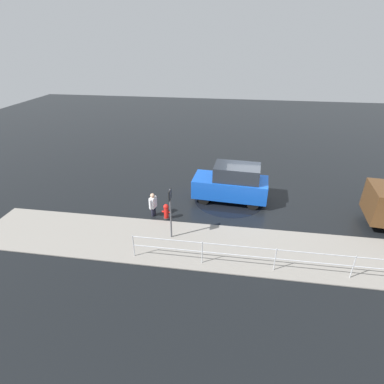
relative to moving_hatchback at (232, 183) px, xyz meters
The scene contains 8 objects.
ground_plane 1.38m from the moving_hatchback, behind, with size 60.00×60.00×0.00m, color black.
kerb_strip 4.42m from the moving_hatchback, 102.33° to the left, with size 24.00×3.20×0.04m, color gray.
moving_hatchback is the anchor object (origin of this frame).
fire_hydrant 3.91m from the moving_hatchback, 37.52° to the left, with size 0.42×0.31×0.80m.
pedestrian 4.34m from the moving_hatchback, 29.57° to the left, with size 0.33×0.55×1.22m.
metal_railing 5.64m from the moving_hatchback, 108.75° to the left, with size 11.05×0.04×1.05m.
sign_post 4.61m from the moving_hatchback, 57.07° to the left, with size 0.07×0.44×2.40m.
puddle_patch 1.03m from the moving_hatchback, ahead, with size 3.75×3.75×0.01m, color black.
Camera 1 is at (0.88, 14.46, 7.95)m, focal length 28.00 mm.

